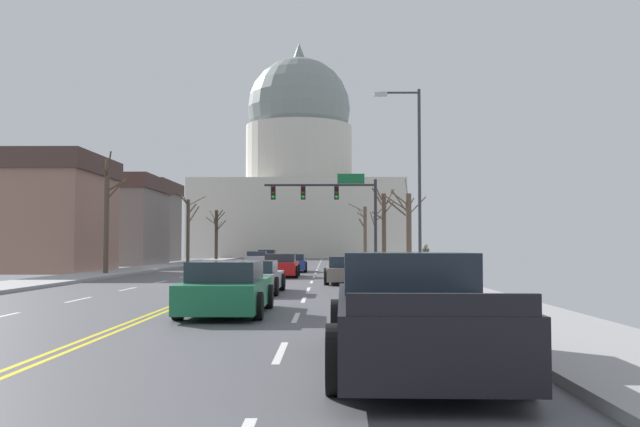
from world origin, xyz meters
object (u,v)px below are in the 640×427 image
object	(u,v)px
pickup_truck_near_05	(412,314)
sedan_near_04	(227,289)
street_lamp_right	(414,169)
signal_gantry	(335,200)
sedan_near_00	(292,263)
sedan_near_03	(253,278)
sedan_oncoming_01	(267,257)
sedan_near_01	(281,266)
sedan_oncoming_00	(257,259)
sedan_near_02	(348,271)
pedestrian_00	(426,259)

from	to	relation	value
pickup_truck_near_05	sedan_near_04	bearing A→B (deg)	116.85
street_lamp_right	sedan_near_04	bearing A→B (deg)	-116.43
signal_gantry	sedan_near_04	size ratio (longest dim) A/B	1.70
sedan_near_00	pickup_truck_near_05	bearing A→B (deg)	-84.22
sedan_near_03	pickup_truck_near_05	distance (m)	15.13
pickup_truck_near_05	sedan_oncoming_01	xyz separation A→B (m)	(-7.27, 58.73, -0.12)
signal_gantry	sedan_near_04	xyz separation A→B (m)	(-2.99, -30.88, -4.28)
sedan_near_01	sedan_oncoming_00	size ratio (longest dim) A/B	0.94
street_lamp_right	sedan_oncoming_01	bearing A→B (deg)	104.11
sedan_near_04	sedan_oncoming_00	size ratio (longest dim) A/B	1.02
street_lamp_right	sedan_near_02	xyz separation A→B (m)	(-2.83, 1.21, -4.43)
pickup_truck_near_05	sedan_near_01	bearing A→B (deg)	97.74
sedan_near_00	sedan_near_04	xyz separation A→B (m)	(-0.15, -27.37, 0.07)
sedan_near_01	sedan_near_02	world-z (taller)	sedan_near_01
sedan_near_00	signal_gantry	bearing A→B (deg)	51.06
signal_gantry	pickup_truck_near_05	xyz separation A→B (m)	(0.66, -38.09, -4.18)
signal_gantry	street_lamp_right	xyz separation A→B (m)	(3.21, -18.42, 0.10)
street_lamp_right	sedan_near_01	xyz separation A→B (m)	(-6.24, 7.48, -4.41)
sedan_near_00	pedestrian_00	bearing A→B (deg)	-59.62
sedan_near_00	sedan_oncoming_01	bearing A→B (deg)	98.87
sedan_near_01	sedan_oncoming_01	size ratio (longest dim) A/B	0.92
pickup_truck_near_05	sedan_oncoming_00	xyz separation A→B (m)	(-7.15, 48.02, -0.14)
sedan_near_01	street_lamp_right	bearing A→B (deg)	-50.17
sedan_oncoming_01	sedan_near_02	bearing A→B (deg)	-79.53
pickup_truck_near_05	sedan_oncoming_00	size ratio (longest dim) A/B	1.27
sedan_near_04	sedan_oncoming_01	bearing A→B (deg)	94.02
sedan_near_01	sedan_oncoming_01	world-z (taller)	sedan_oncoming_01
sedan_near_00	pedestrian_00	world-z (taller)	pedestrian_00
sedan_near_00	sedan_near_03	size ratio (longest dim) A/B	0.94
sedan_near_03	signal_gantry	bearing A→B (deg)	82.33
signal_gantry	sedan_oncoming_01	xyz separation A→B (m)	(-6.61, 20.64, -4.29)
sedan_near_00	sedan_oncoming_00	size ratio (longest dim) A/B	0.93
sedan_near_03	pedestrian_00	distance (m)	10.87
sedan_near_02	sedan_oncoming_00	bearing A→B (deg)	104.21
street_lamp_right	sedan_near_02	distance (m)	5.39
street_lamp_right	sedan_near_01	world-z (taller)	street_lamp_right
signal_gantry	sedan_near_03	size ratio (longest dim) A/B	1.75
signal_gantry	pedestrian_00	world-z (taller)	signal_gantry
sedan_near_00	sedan_near_03	distance (m)	19.94
signal_gantry	sedan_near_04	distance (m)	31.32
pickup_truck_near_05	sedan_near_00	bearing A→B (deg)	95.78
street_lamp_right	sedan_near_04	xyz separation A→B (m)	(-6.20, -12.47, -4.39)
pickup_truck_near_05	pedestrian_00	size ratio (longest dim) A/B	3.59
street_lamp_right	pickup_truck_near_05	bearing A→B (deg)	-97.39
sedan_near_02	sedan_oncoming_00	size ratio (longest dim) A/B	0.98
pickup_truck_near_05	sedan_oncoming_00	bearing A→B (deg)	98.47
signal_gantry	sedan_near_01	world-z (taller)	signal_gantry
sedan_near_00	sedan_near_02	bearing A→B (deg)	-76.76
signal_gantry	sedan_near_04	bearing A→B (deg)	-95.52
pickup_truck_near_05	pedestrian_00	xyz separation A→B (m)	(3.46, 22.70, 0.32)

